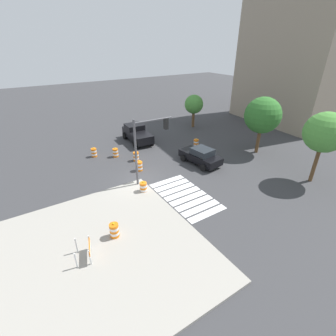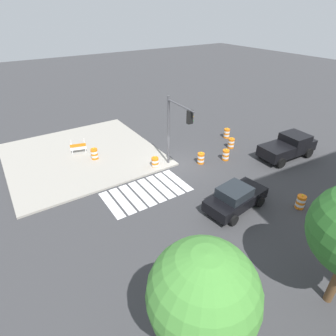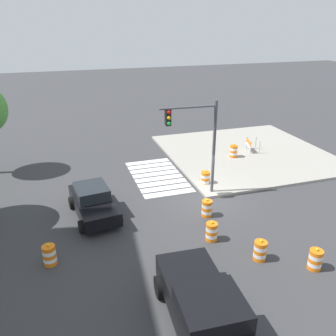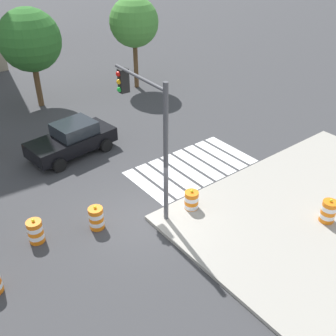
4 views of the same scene
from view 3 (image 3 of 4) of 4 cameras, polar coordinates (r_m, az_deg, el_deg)
ground_plane at (r=20.59m, az=6.24°, el=-5.09°), size 120.00×120.00×0.00m
sidewalk_corner at (r=28.00m, az=12.63°, el=2.44°), size 12.00×12.00×0.15m
crosswalk_stripes at (r=23.40m, az=-1.72°, el=-1.33°), size 5.85×3.20×0.02m
sports_car at (r=18.93m, az=-12.08°, el=-5.39°), size 4.49×2.52×1.63m
pickup_truck at (r=12.30m, az=5.96°, el=-22.09°), size 5.25×2.58×1.92m
traffic_barrel_near_corner at (r=16.10m, az=-18.73°, el=-13.26°), size 0.56×0.56×1.02m
traffic_barrel_crosswalk_end at (r=16.04m, az=14.76°, el=-12.87°), size 0.56×0.56×1.02m
traffic_barrel_median_near at (r=16.26m, az=22.84°, el=-13.56°), size 0.56×0.56×1.02m
traffic_barrel_median_far at (r=18.75m, az=6.36°, el=-6.53°), size 0.56×0.56×1.02m
traffic_barrel_far_curb at (r=16.87m, az=7.12°, el=-10.24°), size 0.56×0.56×1.02m
traffic_barrel_lane_center at (r=22.12m, az=6.10°, el=-1.70°), size 0.56×0.56×1.02m
traffic_barrel_on_sidewalk at (r=26.60m, az=10.62°, el=2.72°), size 0.56×0.56×1.02m
construction_barricade at (r=28.05m, az=13.29°, el=3.82°), size 1.40×1.08×1.00m
traffic_light_pole at (r=19.42m, az=4.53°, el=5.74°), size 0.48×3.29×5.50m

